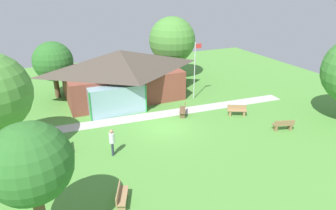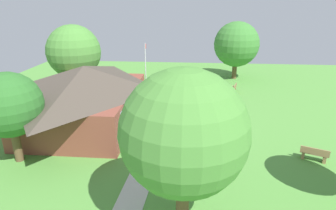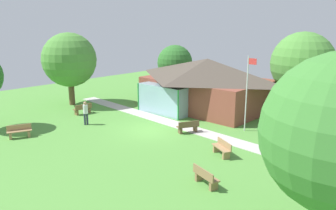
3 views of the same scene
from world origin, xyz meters
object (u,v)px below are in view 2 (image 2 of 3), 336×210
Objects in this scene: tree_behind_pavilion_left at (9,105)px; tree_west_hedge at (184,133)px; bench_lawn_far_right at (234,89)px; flagpole at (146,69)px; bench_front_left at (314,154)px; tree_behind_pavilion_right at (74,52)px; bench_mid_left at (208,169)px; bench_mid_right at (198,92)px; pavilion at (88,94)px; bench_rear_near_path at (177,105)px; visitor_strolling_lawn at (232,136)px; tree_far_east at (236,44)px.

tree_west_hedge is at bearing -113.57° from tree_behind_pavilion_left.
bench_lawn_far_right is 19.19m from tree_west_hedge.
tree_behind_pavilion_left is (-11.41, 5.50, 0.48)m from flagpole.
bench_front_left is 13.11m from bench_lawn_far_right.
bench_front_left is at bearing -121.10° from tree_behind_pavilion_right.
flagpole is 0.78× the size of tree_behind_pavilion_right.
bench_mid_right is at bearing -84.72° from bench_mid_left.
bench_rear_near_path is at bearing -62.37° from pavilion.
tree_behind_pavilion_right reaches higher than flagpole.
visitor_strolling_lawn reaches higher than bench_front_left.
flagpole is 3.36× the size of bench_rear_near_path.
tree_behind_pavilion_left is (-8.80, 8.50, 2.94)m from bench_rear_near_path.
tree_west_hedge is at bearing 81.57° from visitor_strolling_lawn.
tree_far_east reaches higher than bench_rear_near_path.
flagpole reaches higher than bench_rear_near_path.
tree_behind_pavilion_left is at bearing -11.87° from bench_mid_right.
pavilion is 12.17m from tree_west_hedge.
flagpole is at bearing -39.58° from visitor_strolling_lawn.
tree_west_hedge is (-5.53, 7.26, 3.66)m from bench_front_left.
bench_front_left is at bearing 56.61° from bench_mid_right.
tree_behind_pavilion_right reaches higher than bench_rear_near_path.
tree_far_east is at bearing -12.09° from tree_west_hedge.
visitor_strolling_lawn is (-9.27, -6.63, -1.84)m from flagpole.
bench_rear_near_path is at bearing 160.42° from bench_front_left.
tree_west_hedge reaches higher than bench_front_left.
tree_west_hedge reaches higher than tree_behind_pavilion_left.
bench_rear_near_path is at bearing -44.00° from tree_behind_pavilion_left.
bench_rear_near_path is at bearing 2.82° from bench_mid_right.
pavilion reaches higher than bench_mid_right.
bench_mid_left is 0.98× the size of bench_front_left.
bench_lawn_far_right is (5.40, -5.30, 0.00)m from bench_rear_near_path.
tree_behind_pavilion_left is (-19.85, 14.57, -0.61)m from tree_far_east.
bench_front_left is 0.30× the size of tree_behind_pavilion_left.
visitor_strolling_lawn is 17.16m from tree_behind_pavilion_right.
tree_far_east reaches higher than visitor_strolling_lawn.
visitor_strolling_lawn is at bearing -108.89° from pavilion.
bench_lawn_far_right is at bearing -98.38° from bench_mid_left.
pavilion is at bearing 143.77° from bench_lawn_far_right.
bench_rear_near_path is 7.61m from visitor_strolling_lawn.
tree_behind_pavilion_right is at bearing 114.03° from bench_lawn_far_right.
tree_west_hedge is 0.98× the size of tree_behind_pavilion_right.
visitor_strolling_lawn is (-10.59, -1.86, 0.62)m from bench_mid_right.
tree_behind_pavilion_right is at bearing 82.63° from flagpole.
bench_mid_left is at bearing -139.24° from bench_front_left.
pavilion is 1.65× the size of tree_behind_pavilion_right.
tree_far_east reaches higher than bench_mid_left.
pavilion is 6.29× the size of visitor_strolling_lawn.
bench_mid_left is 15.14m from bench_lawn_far_right.
tree_behind_pavilion_right reaches higher than visitor_strolling_lawn.
flagpole reaches higher than bench_mid_right.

